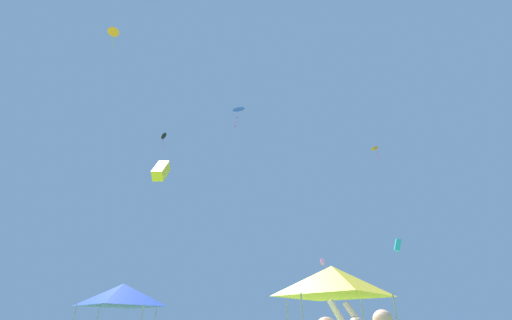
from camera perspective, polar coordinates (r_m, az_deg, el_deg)
canopy_tent_yellow at (r=14.14m, az=12.85°, el=-19.29°), size 3.49×3.49×3.73m
canopy_tent_blue at (r=19.89m, az=-21.69°, el=-20.39°), size 3.39×3.39×3.63m
kite_orange_delta at (r=28.36m, az=-22.92°, el=19.28°), size 1.09×1.08×1.46m
kite_black_delta at (r=32.42m, az=-15.35°, el=3.91°), size 0.51×0.72×1.44m
kite_blue_delta at (r=40.48m, az=-2.99°, el=8.55°), size 2.03×2.03×2.74m
kite_yellow_box at (r=16.72m, az=-15.74°, el=-1.77°), size 0.63×1.27×1.30m
kite_orange_box at (r=31.69m, az=19.43°, el=1.77°), size 0.76×0.64×1.56m
kite_cyan_box at (r=37.91m, az=22.79°, el=-13.08°), size 0.92×0.64×1.27m
kite_pink_box at (r=32.64m, az=11.14°, el=-16.50°), size 0.32×0.67×0.68m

